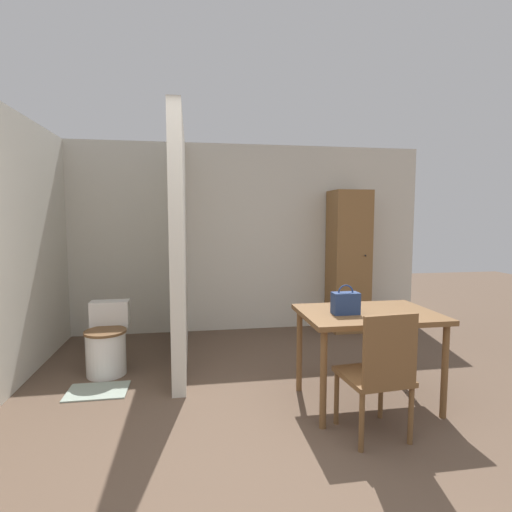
{
  "coord_description": "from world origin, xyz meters",
  "views": [
    {
      "loc": [
        -0.56,
        -2.04,
        1.53
      ],
      "look_at": [
        0.05,
        1.76,
        1.16
      ],
      "focal_mm": 28.0,
      "sensor_mm": 36.0,
      "label": 1
    }
  ],
  "objects_px": {
    "wooden_chair": "(379,371)",
    "wooden_cabinet": "(348,261)",
    "dining_table": "(368,322)",
    "toilet": "(107,343)",
    "handbag": "(345,303)"
  },
  "relations": [
    {
      "from": "dining_table",
      "to": "wooden_cabinet",
      "type": "xyz_separation_m",
      "value": [
        0.68,
        2.1,
        0.26
      ]
    },
    {
      "from": "wooden_chair",
      "to": "handbag",
      "type": "bearing_deg",
      "value": 91.47
    },
    {
      "from": "dining_table",
      "to": "wooden_cabinet",
      "type": "height_order",
      "value": "wooden_cabinet"
    },
    {
      "from": "dining_table",
      "to": "wooden_chair",
      "type": "bearing_deg",
      "value": -106.41
    },
    {
      "from": "dining_table",
      "to": "toilet",
      "type": "relative_size",
      "value": 1.6
    },
    {
      "from": "wooden_chair",
      "to": "wooden_cabinet",
      "type": "xyz_separation_m",
      "value": [
        0.84,
        2.63,
        0.46
      ]
    },
    {
      "from": "toilet",
      "to": "wooden_cabinet",
      "type": "height_order",
      "value": "wooden_cabinet"
    },
    {
      "from": "dining_table",
      "to": "toilet",
      "type": "bearing_deg",
      "value": 155.29
    },
    {
      "from": "toilet",
      "to": "wooden_chair",
      "type": "bearing_deg",
      "value": -36.7
    },
    {
      "from": "wooden_chair",
      "to": "wooden_cabinet",
      "type": "height_order",
      "value": "wooden_cabinet"
    },
    {
      "from": "handbag",
      "to": "wooden_chair",
      "type": "bearing_deg",
      "value": -83.34
    },
    {
      "from": "wooden_chair",
      "to": "toilet",
      "type": "relative_size",
      "value": 1.34
    },
    {
      "from": "toilet",
      "to": "handbag",
      "type": "xyz_separation_m",
      "value": [
        2.03,
        -1.08,
        0.57
      ]
    },
    {
      "from": "handbag",
      "to": "wooden_cabinet",
      "type": "distance_m",
      "value": 2.33
    },
    {
      "from": "dining_table",
      "to": "handbag",
      "type": "bearing_deg",
      "value": -168.7
    }
  ]
}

